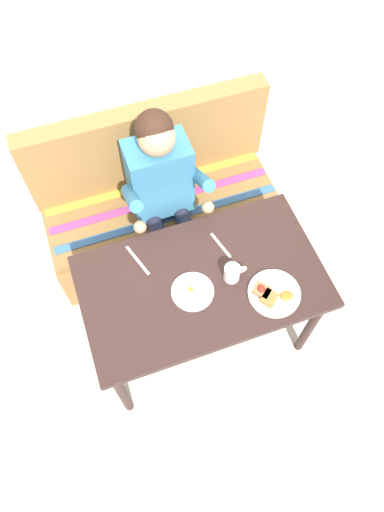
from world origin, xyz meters
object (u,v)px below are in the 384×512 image
at_px(table, 202,287).
at_px(fork, 221,245).
at_px(couch, 160,207).
at_px(plate_breakfast, 273,293).
at_px(plate_eggs, 193,291).
at_px(knife, 138,260).
at_px(person, 163,189).
at_px(coffee_mug, 232,273).

xyz_separation_m(table, fork, (0.16, 0.15, 0.08)).
relative_size(couch, plate_breakfast, 5.64).
height_order(table, plate_eggs, plate_eggs).
relative_size(couch, knife, 7.20).
bearing_deg(couch, knife, -115.92).
relative_size(table, person, 0.99).
height_order(table, coffee_mug, coffee_mug).
bearing_deg(knife, couch, 46.25).
relative_size(person, plate_eggs, 5.83).
xyz_separation_m(coffee_mug, fork, (0.01, 0.19, -0.05)).
relative_size(table, plate_breakfast, 4.70).
xyz_separation_m(person, plate_breakfast, (0.30, -0.78, 0.00)).
relative_size(person, knife, 6.06).
xyz_separation_m(table, person, (-0.01, 0.59, 0.09)).
bearing_deg(coffee_mug, plate_breakfast, -45.45).
bearing_deg(fork, couch, 90.04).
height_order(coffee_mug, fork, coffee_mug).
bearing_deg(knife, plate_breakfast, -53.09).
height_order(fork, knife, same).
relative_size(couch, person, 1.19).
bearing_deg(coffee_mug, table, 166.80).
bearing_deg(plate_eggs, coffee_mug, 3.53).
bearing_deg(couch, plate_eggs, -94.71).
height_order(table, couch, couch).
xyz_separation_m(person, plate_eggs, (-0.06, -0.64, -0.00)).
relative_size(person, coffee_mug, 10.27).
bearing_deg(plate_eggs, fork, 41.85).
relative_size(plate_eggs, coffee_mug, 1.76).
xyz_separation_m(table, plate_eggs, (-0.07, -0.05, 0.09)).
distance_m(table, plate_breakfast, 0.36).
height_order(table, plate_breakfast, plate_breakfast).
bearing_deg(plate_eggs, knife, 128.11).
bearing_deg(table, knife, 141.86).
distance_m(coffee_mug, knife, 0.48).
bearing_deg(table, plate_breakfast, -32.42).
bearing_deg(table, fork, 44.44).
bearing_deg(plate_breakfast, table, 147.58).
distance_m(plate_eggs, fork, 0.30).
height_order(person, coffee_mug, person).
height_order(couch, fork, couch).
relative_size(fork, knife, 0.85).
height_order(table, fork, fork).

